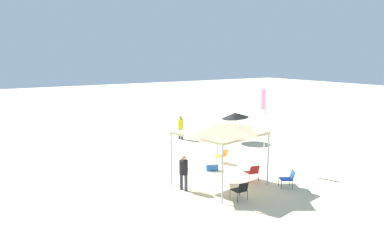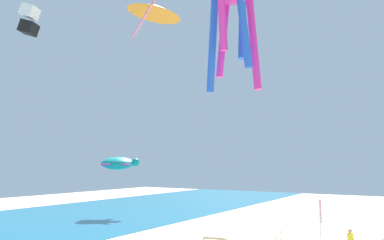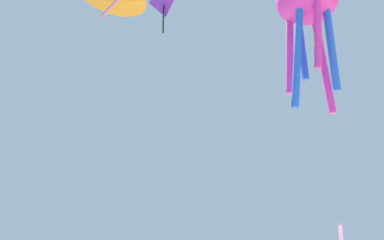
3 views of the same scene
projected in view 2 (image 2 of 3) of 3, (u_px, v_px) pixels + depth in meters
name	position (u px, v px, depth m)	size (l,w,h in m)	color
canopy_tent	(244.00, 230.00, 18.24)	(3.82, 3.86, 2.96)	#B7B7BC
banner_flag	(321.00, 236.00, 17.05)	(0.36, 0.06, 4.38)	silver
person_near_umbrella	(350.00, 240.00, 24.01)	(0.46, 0.41, 1.72)	#33384C
kite_turtle_teal	(118.00, 163.00, 44.58)	(5.15, 5.17, 2.11)	teal
kite_box_white	(29.00, 20.00, 28.90)	(1.54, 1.66, 2.59)	white
kite_delta_orange	(155.00, 10.00, 27.09)	(4.72, 4.77, 3.41)	orange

